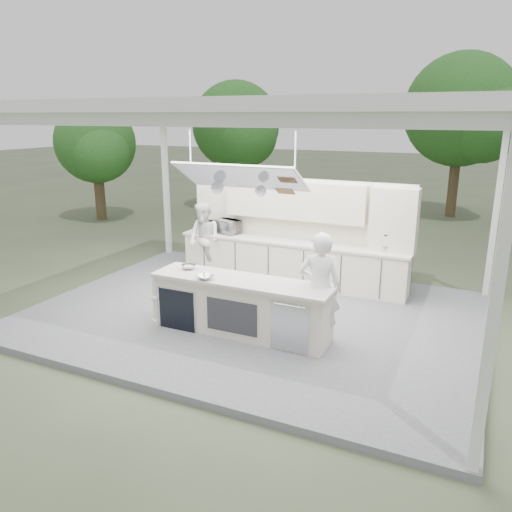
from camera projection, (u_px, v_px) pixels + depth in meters
The scene contains 12 objects.
ground at pixel (254, 318), 9.35m from camera, with size 90.00×90.00×0.00m, color #4C573C.
stage_deck at pixel (254, 315), 9.34m from camera, with size 8.00×6.00×0.12m, color slate.
tent at pixel (253, 113), 8.33m from camera, with size 8.20×6.20×3.86m.
demo_island at pixel (240, 306), 8.32m from camera, with size 3.10×0.79×0.95m.
back_counter at pixel (291, 262), 10.84m from camera, with size 5.08×0.72×0.95m.
back_wall_unit at pixel (315, 218), 10.58m from camera, with size 5.05×0.48×2.25m.
tree_cluster at pixel (372, 127), 17.04m from camera, with size 19.55×9.40×5.85m.
head_chef at pixel (320, 289), 7.86m from camera, with size 0.67×0.44×1.83m, color white.
sous_chef at pixel (204, 240), 11.25m from camera, with size 0.82×0.64×1.69m, color silver.
toaster_oven at pixel (227, 226), 11.35m from camera, with size 0.56×0.38×0.31m, color silver.
bowl_large at pixel (205, 277), 8.19m from camera, with size 0.27×0.27×0.07m, color #B8BAC0.
bowl_small at pixel (189, 267), 8.74m from camera, with size 0.25×0.25×0.08m, color #AFB1B6.
Camera 1 is at (3.72, -7.84, 3.67)m, focal length 35.00 mm.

